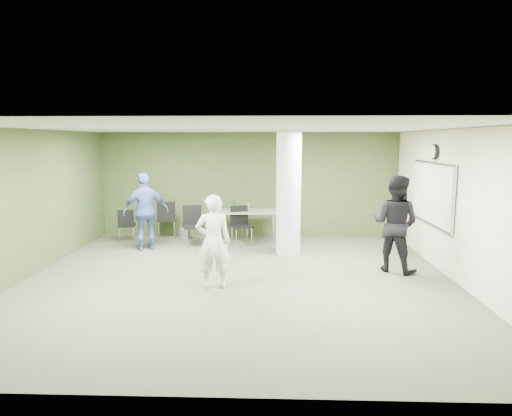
{
  "coord_description": "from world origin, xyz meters",
  "views": [
    {
      "loc": [
        0.62,
        -8.26,
        2.57
      ],
      "look_at": [
        0.3,
        1.0,
        1.2
      ],
      "focal_mm": 32.0,
      "sensor_mm": 36.0,
      "label": 1
    }
  ],
  "objects_px": {
    "man_blue": "(146,211)",
    "man_black": "(395,224)",
    "chair_back_left": "(126,223)",
    "woman_white": "(213,242)",
    "folding_table": "(244,213)"
  },
  "relations": [
    {
      "from": "man_blue",
      "to": "man_black",
      "type": "bearing_deg",
      "value": 136.85
    },
    {
      "from": "chair_back_left",
      "to": "woman_white",
      "type": "xyz_separation_m",
      "value": [
        2.71,
        -3.65,
        0.34
      ]
    },
    {
      "from": "chair_back_left",
      "to": "man_blue",
      "type": "relative_size",
      "value": 0.46
    },
    {
      "from": "man_black",
      "to": "man_blue",
      "type": "relative_size",
      "value": 1.04
    },
    {
      "from": "woman_white",
      "to": "chair_back_left",
      "type": "bearing_deg",
      "value": -62.57
    },
    {
      "from": "woman_white",
      "to": "man_blue",
      "type": "height_order",
      "value": "man_blue"
    },
    {
      "from": "folding_table",
      "to": "woman_white",
      "type": "distance_m",
      "value": 3.81
    },
    {
      "from": "chair_back_left",
      "to": "woman_white",
      "type": "bearing_deg",
      "value": 115.21
    },
    {
      "from": "chair_back_left",
      "to": "man_blue",
      "type": "bearing_deg",
      "value": 120.45
    },
    {
      "from": "woman_white",
      "to": "man_blue",
      "type": "relative_size",
      "value": 0.91
    },
    {
      "from": "folding_table",
      "to": "man_black",
      "type": "xyz_separation_m",
      "value": [
        3.15,
        -2.61,
        0.21
      ]
    },
    {
      "from": "chair_back_left",
      "to": "man_black",
      "type": "xyz_separation_m",
      "value": [
        6.16,
        -2.47,
        0.47
      ]
    },
    {
      "from": "chair_back_left",
      "to": "man_blue",
      "type": "height_order",
      "value": "man_blue"
    },
    {
      "from": "folding_table",
      "to": "man_blue",
      "type": "height_order",
      "value": "man_blue"
    },
    {
      "from": "folding_table",
      "to": "woman_white",
      "type": "height_order",
      "value": "woman_white"
    }
  ]
}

